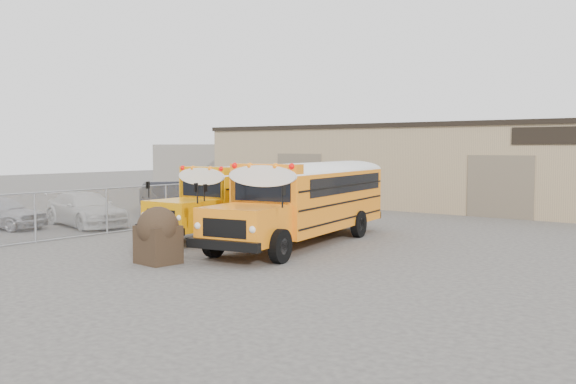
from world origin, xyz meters
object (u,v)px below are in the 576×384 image
Objects in this scene: car_silver at (0,212)px; car_dark at (165,198)px; car_white at (86,209)px; school_bus_left at (327,186)px; school_bus_right at (367,186)px; tarp_bundle at (158,234)px.

car_dark is (0.61, 8.38, 0.11)m from car_silver.
car_silver is 0.84× the size of car_dark.
car_dark is (-1.34, 5.62, 0.08)m from car_white.
car_silver is 3.38m from car_white.
car_silver is (-8.47, -11.48, -0.87)m from school_bus_left.
school_bus_left is 0.92× the size of school_bus_right.
school_bus_left reaches higher than car_silver.
school_bus_left is 10.93m from car_white.
school_bus_right is 6.11× the size of tarp_bundle.
car_white is at bearing 157.17° from tarp_bundle.
car_dark is at bearing -167.46° from school_bus_right.
car_dark is at bearing -19.51° from car_silver.
school_bus_right is 11.94m from tarp_bundle.
car_silver is at bearing -136.15° from school_bus_right.
school_bus_left is 8.48m from car_dark.
tarp_bundle is at bearing -102.54° from car_white.
car_dark is at bearing -158.43° from school_bus_left.
school_bus_left reaches higher than tarp_bundle.
tarp_bundle is at bearing -89.25° from school_bus_right.
school_bus_right is 2.05× the size of car_white.
car_white is at bearing -50.65° from car_silver.
school_bus_right is at bearing -50.46° from car_dark.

